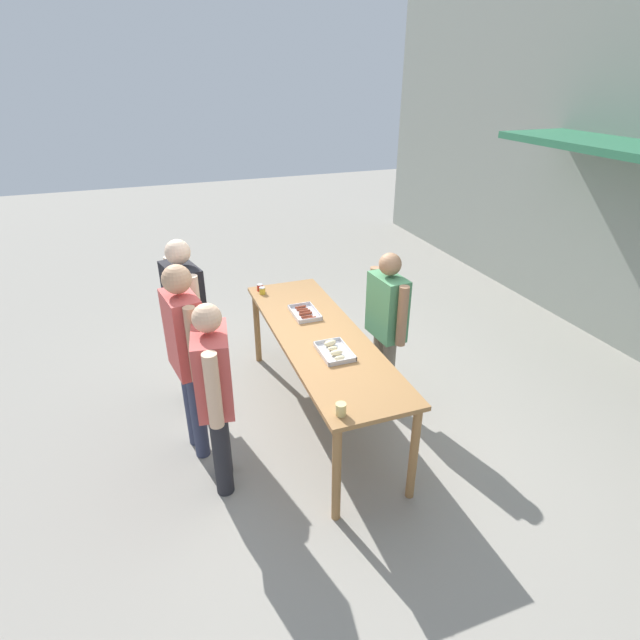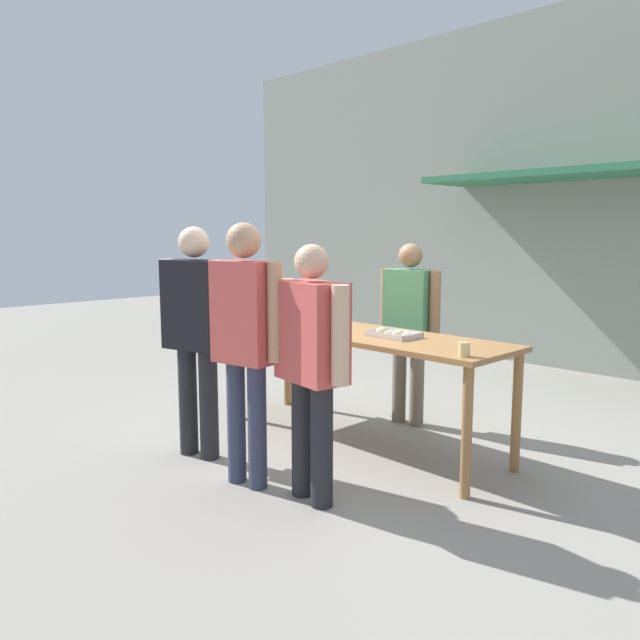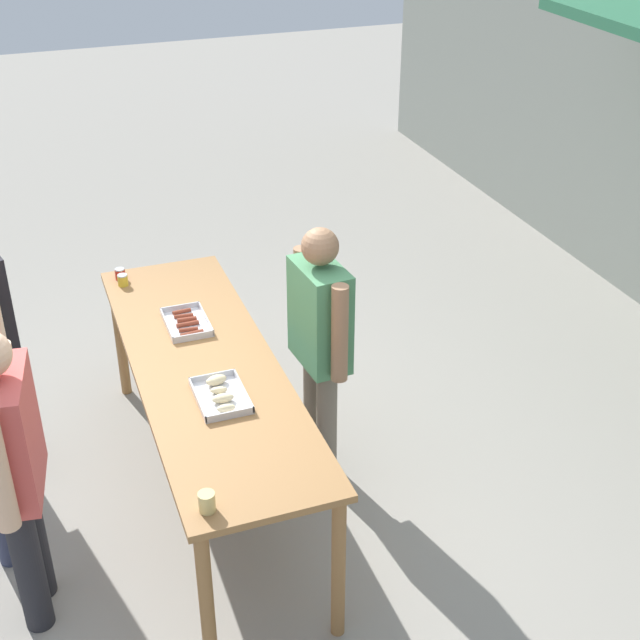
% 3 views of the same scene
% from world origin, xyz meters
% --- Properties ---
extents(ground_plane, '(24.00, 24.00, 0.00)m').
position_xyz_m(ground_plane, '(0.00, 0.00, 0.00)').
color(ground_plane, gray).
extents(serving_table, '(2.64, 0.78, 0.93)m').
position_xyz_m(serving_table, '(0.00, 0.00, 0.83)').
color(serving_table, olive).
rests_on(serving_table, ground).
extents(food_tray_sausages, '(0.38, 0.25, 0.04)m').
position_xyz_m(food_tray_sausages, '(-0.44, -0.00, 0.94)').
color(food_tray_sausages, silver).
rests_on(food_tray_sausages, serving_table).
extents(food_tray_buns, '(0.38, 0.26, 0.06)m').
position_xyz_m(food_tray_buns, '(0.36, -0.00, 0.95)').
color(food_tray_buns, silver).
rests_on(food_tray_buns, serving_table).
extents(condiment_jar_mustard, '(0.07, 0.07, 0.08)m').
position_xyz_m(condiment_jar_mustard, '(-1.18, -0.28, 0.97)').
color(condiment_jar_mustard, '#B22319').
rests_on(condiment_jar_mustard, serving_table).
extents(condiment_jar_ketchup, '(0.07, 0.07, 0.08)m').
position_xyz_m(condiment_jar_ketchup, '(-1.09, -0.28, 0.97)').
color(condiment_jar_ketchup, gold).
rests_on(condiment_jar_ketchup, serving_table).
extents(beer_cup, '(0.08, 0.08, 0.09)m').
position_xyz_m(beer_cup, '(1.18, -0.27, 0.98)').
color(beer_cup, '#DBC67A').
rests_on(beer_cup, serving_table).
extents(person_server_behind_table, '(0.61, 0.27, 1.64)m').
position_xyz_m(person_server_behind_table, '(-0.01, 0.69, 0.97)').
color(person_server_behind_table, '#756B5B').
rests_on(person_server_behind_table, ground).
extents(person_customer_with_cup, '(0.69, 0.33, 1.66)m').
position_xyz_m(person_customer_with_cup, '(0.57, -1.07, 0.98)').
color(person_customer_with_cup, '#232328').
rests_on(person_customer_with_cup, ground).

